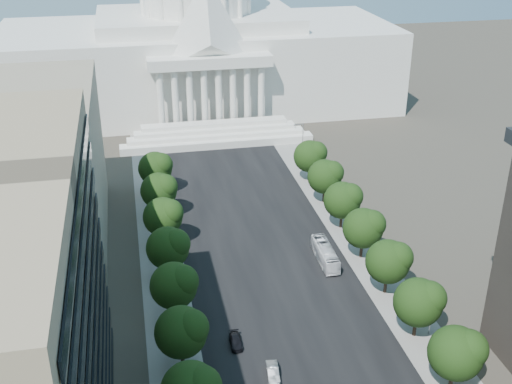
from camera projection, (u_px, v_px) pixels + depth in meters
road_asphalt at (261, 251)px, 123.22m from camera, size 30.00×260.00×0.01m
sidewalk_left at (162, 261)px, 119.77m from camera, size 8.00×260.00×0.02m
sidewalk_right at (355, 241)px, 126.66m from camera, size 8.00×260.00×0.02m
capitol at (198, 42)px, 198.66m from camera, size 120.00×56.00×73.00m
tree_l_e at (183, 331)px, 90.52m from camera, size 7.79×7.60×9.97m
tree_l_f at (176, 284)px, 101.14m from camera, size 7.79×7.60×9.97m
tree_l_g at (170, 247)px, 111.77m from camera, size 7.79×7.60×9.97m
tree_l_h at (165, 216)px, 122.39m from camera, size 7.79×7.60×9.97m
tree_l_i at (160, 190)px, 133.02m from camera, size 7.79×7.60×9.97m
tree_l_j at (157, 167)px, 143.64m from camera, size 7.79×7.60×9.97m
tree_r_d at (459, 352)px, 86.42m from camera, size 7.79×7.60×9.97m
tree_r_e at (421, 301)px, 97.04m from camera, size 7.79×7.60×9.97m
tree_r_f at (390, 261)px, 107.67m from camera, size 7.79×7.60×9.97m
tree_r_g at (365, 227)px, 118.29m from camera, size 7.79×7.60×9.97m
tree_r_h at (344, 199)px, 128.92m from camera, size 7.79×7.60×9.97m
tree_r_i at (326, 176)px, 139.54m from camera, size 7.79×7.60×9.97m
tree_r_j at (311, 155)px, 150.16m from camera, size 7.79×7.60×9.97m
streetlight_c at (429, 303)px, 97.77m from camera, size 2.61×0.44×9.00m
streetlight_d at (371, 226)px, 119.90m from camera, size 2.61×0.44×9.00m
streetlight_e at (330, 174)px, 142.04m from camera, size 2.61×0.44×9.00m
streetlight_f at (301, 135)px, 164.17m from camera, size 2.61×0.44×9.00m
car_silver at (273, 372)px, 91.11m from camera, size 2.08×4.77×1.52m
car_dark_b at (236, 342)px, 97.50m from camera, size 1.95×4.48×1.28m
city_bus at (325, 254)px, 119.02m from camera, size 2.96×11.42×3.16m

